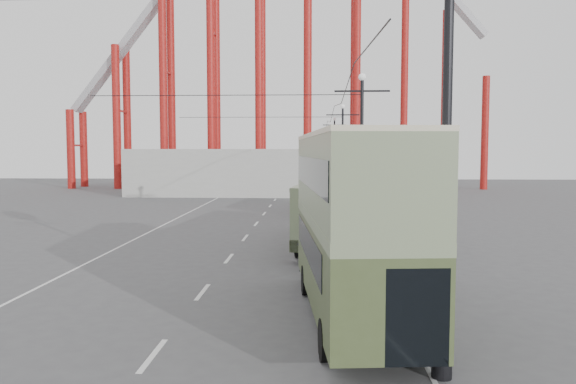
{
  "coord_description": "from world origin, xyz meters",
  "views": [
    {
      "loc": [
        2.83,
        -14.9,
        4.9
      ],
      "look_at": [
        1.66,
        10.42,
        3.0
      ],
      "focal_mm": 35.0,
      "sensor_mm": 36.0,
      "label": 1
    }
  ],
  "objects_px": {
    "single_decker_green": "(332,209)",
    "single_decker_cream": "(328,192)",
    "lamp_post_near": "(449,6)",
    "double_decker_bus": "(353,216)",
    "pedestrian": "(304,250)"
  },
  "relations": [
    {
      "from": "double_decker_bus",
      "to": "single_decker_cream",
      "type": "relative_size",
      "value": 1.09
    },
    {
      "from": "pedestrian",
      "to": "lamp_post_near",
      "type": "bearing_deg",
      "value": 75.1
    },
    {
      "from": "lamp_post_near",
      "to": "double_decker_bus",
      "type": "bearing_deg",
      "value": 111.73
    },
    {
      "from": "lamp_post_near",
      "to": "single_decker_green",
      "type": "height_order",
      "value": "lamp_post_near"
    },
    {
      "from": "double_decker_bus",
      "to": "single_decker_green",
      "type": "bearing_deg",
      "value": 85.55
    },
    {
      "from": "lamp_post_near",
      "to": "single_decker_cream",
      "type": "distance_m",
      "value": 32.37
    },
    {
      "from": "lamp_post_near",
      "to": "single_decker_green",
      "type": "xyz_separation_m",
      "value": [
        -1.81,
        17.14,
        -6.0
      ]
    },
    {
      "from": "single_decker_green",
      "to": "pedestrian",
      "type": "relative_size",
      "value": 7.02
    },
    {
      "from": "single_decker_cream",
      "to": "pedestrian",
      "type": "bearing_deg",
      "value": -87.71
    },
    {
      "from": "lamp_post_near",
      "to": "double_decker_bus",
      "type": "xyz_separation_m",
      "value": [
        -1.64,
        4.11,
        -4.84
      ]
    },
    {
      "from": "single_decker_green",
      "to": "pedestrian",
      "type": "bearing_deg",
      "value": -95.12
    },
    {
      "from": "double_decker_bus",
      "to": "single_decker_cream",
      "type": "distance_m",
      "value": 27.63
    },
    {
      "from": "single_decker_green",
      "to": "single_decker_cream",
      "type": "height_order",
      "value": "single_decker_green"
    },
    {
      "from": "lamp_post_near",
      "to": "single_decker_green",
      "type": "distance_m",
      "value": 18.24
    },
    {
      "from": "single_decker_green",
      "to": "pedestrian",
      "type": "xyz_separation_m",
      "value": [
        -1.36,
        -6.62,
        -1.02
      ]
    }
  ]
}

